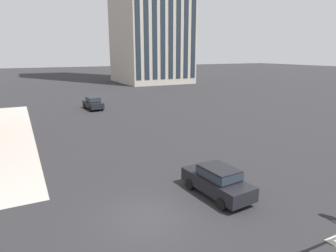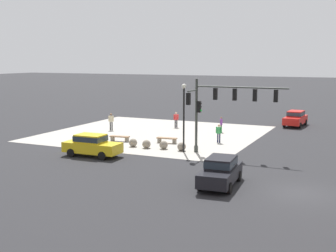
# 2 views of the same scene
# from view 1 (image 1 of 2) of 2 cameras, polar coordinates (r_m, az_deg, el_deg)

# --- Properties ---
(ground_plane) EXTENTS (320.00, 320.00, 0.00)m
(ground_plane) POSITION_cam_1_polar(r_m,az_deg,el_deg) (15.00, -4.00, -17.06)
(ground_plane) COLOR #262628
(car_main_southbound_far) EXTENTS (2.14, 4.52, 1.68)m
(car_main_southbound_far) POSITION_cam_1_polar(r_m,az_deg,el_deg) (42.75, -14.13, 4.33)
(car_main_southbound_far) COLOR black
(car_main_southbound_far) RESTS_ON ground
(car_cross_westbound) EXTENTS (2.16, 4.53, 1.68)m
(car_cross_westbound) POSITION_cam_1_polar(r_m,az_deg,el_deg) (16.81, 9.45, -10.13)
(car_cross_westbound) COLOR black
(car_cross_westbound) RESTS_ON ground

